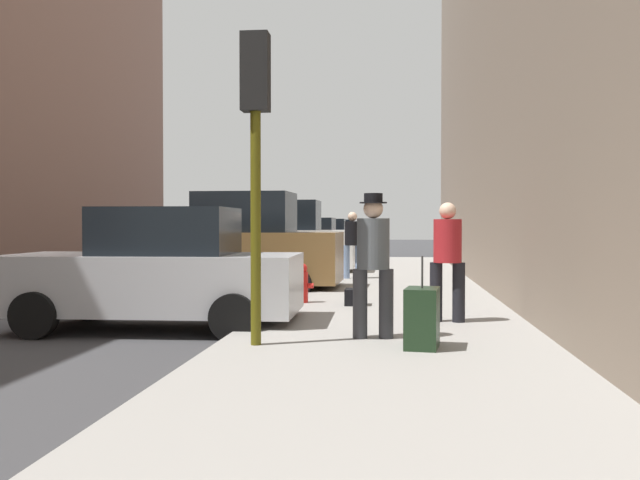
# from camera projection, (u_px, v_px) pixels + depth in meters

# --- Properties ---
(sidewalk) EXTENTS (4.00, 40.00, 0.15)m
(sidewalk) POSITION_uv_depth(u_px,v_px,m) (388.00, 326.00, 10.25)
(sidewalk) COLOR gray
(sidewalk) RESTS_ON ground_plane
(parked_silver_sedan) EXTENTS (4.24, 2.14, 1.79)m
(parked_silver_sedan) POSITION_uv_depth(u_px,v_px,m) (157.00, 272.00, 10.39)
(parked_silver_sedan) COLOR #B7BABF
(parked_silver_sedan) RESTS_ON ground_plane
(parked_bronze_suv) EXTENTS (4.64, 2.14, 2.25)m
(parked_bronze_suv) POSITION_uv_depth(u_px,v_px,m) (239.00, 247.00, 15.79)
(parked_bronze_suv) COLOR brown
(parked_bronze_suv) RESTS_ON ground_plane
(parked_white_van) EXTENTS (4.60, 2.06, 2.25)m
(parked_white_van) POSITION_uv_depth(u_px,v_px,m) (279.00, 241.00, 21.27)
(parked_white_van) COLOR silver
(parked_white_van) RESTS_ON ground_plane
(parked_red_hatchback) EXTENTS (4.24, 2.13, 1.79)m
(parked_red_hatchback) POSITION_uv_depth(u_px,v_px,m) (306.00, 242.00, 27.52)
(parked_red_hatchback) COLOR #B2191E
(parked_red_hatchback) RESTS_ON ground_plane
(parked_blue_sedan) EXTENTS (4.26, 2.17, 1.79)m
(parked_blue_sedan) POSITION_uv_depth(u_px,v_px,m) (321.00, 239.00, 33.42)
(parked_blue_sedan) COLOR navy
(parked_blue_sedan) RESTS_ON ground_plane
(parked_gray_coupe) EXTENTS (4.24, 2.13, 1.79)m
(parked_gray_coupe) POSITION_uv_depth(u_px,v_px,m) (332.00, 237.00, 39.12)
(parked_gray_coupe) COLOR slate
(parked_gray_coupe) RESTS_ON ground_plane
(fire_hydrant) EXTENTS (0.42, 0.22, 0.70)m
(fire_hydrant) POSITION_uv_depth(u_px,v_px,m) (302.00, 283.00, 12.69)
(fire_hydrant) COLOR red
(fire_hydrant) RESTS_ON sidewalk
(traffic_light) EXTENTS (0.32, 0.32, 3.60)m
(traffic_light) POSITION_uv_depth(u_px,v_px,m) (256.00, 119.00, 8.21)
(traffic_light) COLOR #514C0F
(traffic_light) RESTS_ON sidewalk
(pedestrian_with_beanie) EXTENTS (0.52, 0.44, 1.78)m
(pedestrian_with_beanie) POSITION_uv_depth(u_px,v_px,m) (373.00, 258.00, 8.71)
(pedestrian_with_beanie) COLOR #333338
(pedestrian_with_beanie) RESTS_ON sidewalk
(pedestrian_in_jeans) EXTENTS (0.52, 0.46, 1.71)m
(pedestrian_in_jeans) POSITION_uv_depth(u_px,v_px,m) (352.00, 241.00, 18.32)
(pedestrian_in_jeans) COLOR #728CB2
(pedestrian_in_jeans) RESTS_ON sidewalk
(pedestrian_in_red_jacket) EXTENTS (0.52, 0.44, 1.71)m
(pedestrian_in_red_jacket) POSITION_uv_depth(u_px,v_px,m) (447.00, 255.00, 10.18)
(pedestrian_in_red_jacket) COLOR black
(pedestrian_in_red_jacket) RESTS_ON sidewalk
(rolling_suitcase) EXTENTS (0.43, 0.60, 1.04)m
(rolling_suitcase) POSITION_uv_depth(u_px,v_px,m) (422.00, 318.00, 8.04)
(rolling_suitcase) COLOR black
(rolling_suitcase) RESTS_ON sidewalk
(duffel_bag) EXTENTS (0.32, 0.44, 0.28)m
(duffel_bag) POSITION_uv_depth(u_px,v_px,m) (354.00, 297.00, 12.30)
(duffel_bag) COLOR black
(duffel_bag) RESTS_ON sidewalk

